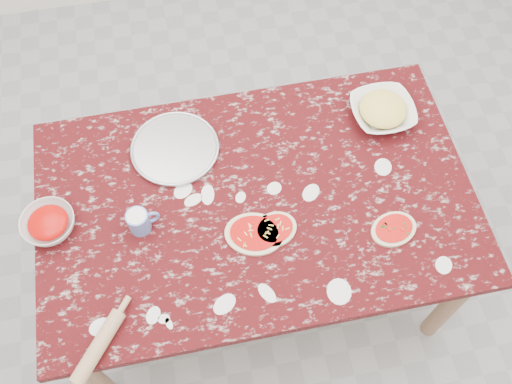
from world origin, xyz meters
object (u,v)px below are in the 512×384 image
(worktable, at_px, (256,209))
(sauce_bowl, at_px, (49,224))
(flour_mug, at_px, (139,221))
(rolling_pin, at_px, (98,347))
(cheese_bowl, at_px, (382,112))
(pizza_tray, at_px, (175,149))

(worktable, bearing_deg, sauce_bowl, 177.82)
(flour_mug, distance_m, rolling_pin, 0.44)
(worktable, distance_m, cheese_bowl, 0.63)
(pizza_tray, distance_m, sauce_bowl, 0.54)
(cheese_bowl, relative_size, rolling_pin, 0.99)
(cheese_bowl, bearing_deg, pizza_tray, 179.80)
(cheese_bowl, distance_m, rolling_pin, 1.36)
(sauce_bowl, relative_size, rolling_pin, 0.76)
(pizza_tray, relative_size, flour_mug, 2.84)
(flour_mug, bearing_deg, worktable, 4.38)
(worktable, xyz_separation_m, rolling_pin, (-0.60, -0.44, 0.11))
(worktable, xyz_separation_m, pizza_tray, (-0.26, 0.27, 0.09))
(worktable, xyz_separation_m, sauce_bowl, (-0.74, 0.03, 0.11))
(flour_mug, relative_size, rolling_pin, 0.47)
(cheese_bowl, xyz_separation_m, flour_mug, (-0.99, -0.30, 0.02))
(pizza_tray, relative_size, sauce_bowl, 1.74)
(pizza_tray, distance_m, rolling_pin, 0.79)
(sauce_bowl, xyz_separation_m, rolling_pin, (0.14, -0.47, -0.00))
(sauce_bowl, bearing_deg, cheese_bowl, 10.47)
(worktable, xyz_separation_m, cheese_bowl, (0.56, 0.27, 0.11))
(rolling_pin, bearing_deg, flour_mug, 66.64)
(sauce_bowl, bearing_deg, worktable, -2.18)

